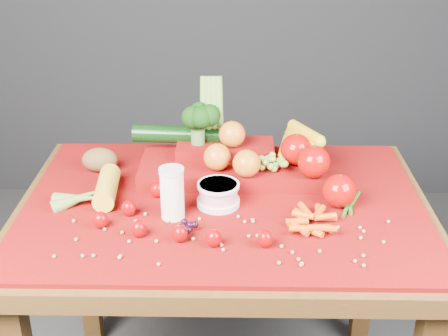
{
  "coord_description": "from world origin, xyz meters",
  "views": [
    {
      "loc": [
        0.03,
        -1.45,
        1.56
      ],
      "look_at": [
        0.0,
        0.02,
        0.85
      ],
      "focal_mm": 50.0,
      "sensor_mm": 36.0,
      "label": 1
    }
  ],
  "objects_px": {
    "milk_glass": "(172,191)",
    "table": "(224,235)",
    "produce_mound": "(244,157)",
    "yogurt_bowl": "(218,194)"
  },
  "relations": [
    {
      "from": "milk_glass",
      "to": "yogurt_bowl",
      "type": "height_order",
      "value": "milk_glass"
    },
    {
      "from": "table",
      "to": "produce_mound",
      "type": "xyz_separation_m",
      "value": [
        0.05,
        0.15,
        0.17
      ]
    },
    {
      "from": "milk_glass",
      "to": "yogurt_bowl",
      "type": "distance_m",
      "value": 0.14
    },
    {
      "from": "milk_glass",
      "to": "table",
      "type": "bearing_deg",
      "value": 33.52
    },
    {
      "from": "table",
      "to": "yogurt_bowl",
      "type": "xyz_separation_m",
      "value": [
        -0.01,
        -0.02,
        0.14
      ]
    },
    {
      "from": "yogurt_bowl",
      "to": "milk_glass",
      "type": "bearing_deg",
      "value": -150.31
    },
    {
      "from": "table",
      "to": "milk_glass",
      "type": "xyz_separation_m",
      "value": [
        -0.13,
        -0.08,
        0.18
      ]
    },
    {
      "from": "milk_glass",
      "to": "produce_mound",
      "type": "distance_m",
      "value": 0.3
    },
    {
      "from": "table",
      "to": "produce_mound",
      "type": "height_order",
      "value": "produce_mound"
    },
    {
      "from": "milk_glass",
      "to": "produce_mound",
      "type": "relative_size",
      "value": 0.22
    }
  ]
}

